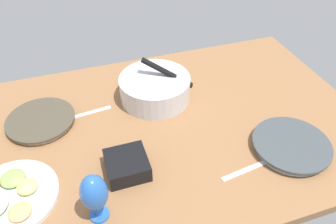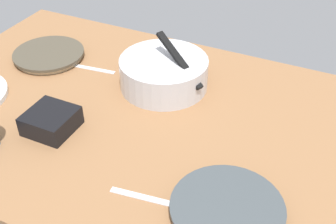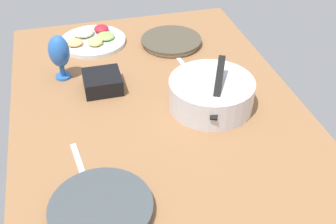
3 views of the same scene
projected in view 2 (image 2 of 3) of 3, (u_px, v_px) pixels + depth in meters
ground_plane at (139, 120)px, 143.38cm from camera, size 160.00×104.00×4.00cm
dinner_plate_left at (49, 55)px, 170.01cm from camera, size 27.03×27.03×2.74cm
dinner_plate_right at (227, 210)px, 108.90cm from camera, size 28.57×28.57×3.19cm
mixing_bowl at (165, 72)px, 152.00cm from camera, size 31.03×30.46×18.21cm
square_bowl_black at (51, 120)px, 134.43cm from camera, size 14.08×14.08×6.27cm
fork_by_left_plate at (92, 68)px, 164.31cm from camera, size 18.09×3.82×0.60cm
fork_by_right_plate at (143, 197)px, 114.02cm from camera, size 18.08×4.12×0.60cm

